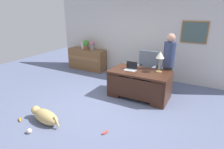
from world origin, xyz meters
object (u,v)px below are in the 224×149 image
at_px(laptop, 131,68).
at_px(dog_toy_plush, 105,132).
at_px(dog_lying, 45,116).
at_px(dog_toy_ball, 29,131).
at_px(potted_plant, 86,44).
at_px(credenza, 87,59).
at_px(armchair, 146,71).
at_px(desk_lamp, 160,56).
at_px(person_standing, 168,64).
at_px(desk, 139,83).
at_px(vase_with_flowers, 92,45).
at_px(vase_empty, 83,45).
at_px(dog_toy_bone, 20,120).

relative_size(laptop, dog_toy_plush, 1.84).
bearing_deg(dog_lying, dog_toy_ball, -87.37).
bearing_deg(potted_plant, dog_lying, -67.83).
distance_m(dog_lying, dog_toy_ball, 0.45).
bearing_deg(credenza, armchair, -10.17).
bearing_deg(desk_lamp, dog_lying, -127.20).
bearing_deg(dog_lying, person_standing, 54.79).
bearing_deg(desk, vase_with_flowers, 151.02).
height_order(armchair, vase_with_flowers, vase_with_flowers).
xyz_separation_m(person_standing, vase_empty, (-3.56, 0.80, 0.06)).
height_order(credenza, vase_with_flowers, vase_with_flowers).
distance_m(dog_toy_ball, dog_toy_plush, 1.53).
height_order(vase_with_flowers, dog_toy_plush, vase_with_flowers).
xyz_separation_m(laptop, dog_toy_bone, (-1.62, -2.42, -0.79)).
relative_size(credenza, desk_lamp, 2.72).
distance_m(armchair, dog_toy_ball, 3.75).
distance_m(desk_lamp, dog_toy_ball, 3.52).
relative_size(desk_lamp, vase_empty, 2.07).
xyz_separation_m(person_standing, dog_lying, (-1.95, -2.76, -0.75)).
bearing_deg(potted_plant, vase_empty, 180.00).
bearing_deg(vase_with_flowers, person_standing, -14.41).
height_order(person_standing, dog_toy_plush, person_standing).
bearing_deg(dog_toy_bone, credenza, 103.03).
distance_m(vase_with_flowers, dog_toy_bone, 3.97).
bearing_deg(dog_toy_plush, potted_plant, 130.75).
xyz_separation_m(person_standing, laptop, (-0.88, -0.58, -0.09)).
xyz_separation_m(vase_empty, dog_toy_bone, (1.06, -3.80, -0.94)).
relative_size(desk_lamp, dog_toy_bone, 3.16).
relative_size(desk, laptop, 5.07).
xyz_separation_m(desk, dog_lying, (-1.34, -2.18, -0.25)).
distance_m(desk, dog_toy_plush, 1.92).
xyz_separation_m(desk_lamp, vase_empty, (-3.41, 1.19, -0.23)).
bearing_deg(vase_empty, potted_plant, 0.00).
bearing_deg(dog_toy_bone, dog_toy_ball, -19.60).
xyz_separation_m(dog_lying, dog_toy_plush, (1.36, 0.30, -0.13)).
relative_size(laptop, vase_with_flowers, 0.90).
distance_m(vase_empty, dog_toy_plush, 4.52).
bearing_deg(desk_lamp, laptop, -165.55).
distance_m(desk, dog_toy_ball, 2.95).
xyz_separation_m(armchair, dog_toy_plush, (0.14, -2.79, -0.47)).
height_order(person_standing, vase_empty, person_standing).
distance_m(dog_lying, laptop, 2.52).
xyz_separation_m(laptop, vase_empty, (-2.68, 1.38, 0.15)).
bearing_deg(vase_with_flowers, desk_lamp, -21.89).
bearing_deg(dog_toy_bone, dog_lying, 22.93).
xyz_separation_m(credenza, vase_with_flowers, (0.26, 0.00, 0.61)).
xyz_separation_m(credenza, vase_empty, (-0.18, 0.00, 0.55)).
relative_size(person_standing, dog_toy_plush, 10.03).
bearing_deg(dog_lying, vase_with_flowers, 108.07).
height_order(desk, dog_toy_bone, desk).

